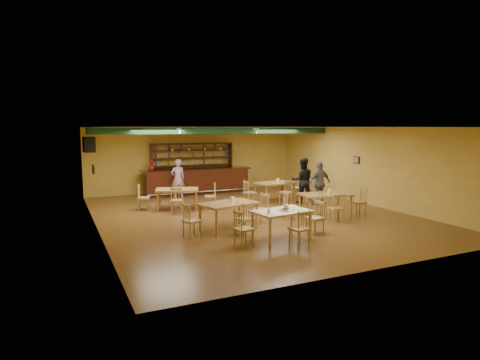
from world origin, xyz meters
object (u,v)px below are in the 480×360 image
dining_table_a (177,199)px  patron_right_a (302,180)px  dining_table_d (325,206)px  dining_table_b (275,192)px  near_table (281,225)px  patron_bar (178,179)px  bar_counter (197,181)px  dining_table_c (229,216)px

dining_table_a → patron_right_a: patron_right_a is taller
dining_table_d → patron_right_a: 2.77m
patron_right_a → dining_table_b: bearing=-22.7°
near_table → patron_right_a: bearing=44.0°
dining_table_a → patron_bar: size_ratio=0.92×
bar_counter → patron_right_a: (3.06, -3.97, 0.34)m
dining_table_c → dining_table_d: (3.56, 0.16, -0.00)m
dining_table_d → patron_bar: (-3.39, 5.74, 0.43)m
bar_counter → patron_bar: size_ratio=3.02×
dining_table_d → near_table: bearing=-138.7°
dining_table_a → near_table: near_table is taller
dining_table_b → dining_table_d: dining_table_d is taller
dining_table_d → dining_table_a: bearing=148.6°
dining_table_a → near_table: size_ratio=1.03×
bar_counter → dining_table_c: (-1.30, -6.73, -0.16)m
patron_bar → patron_right_a: (4.19, -3.14, 0.08)m
dining_table_c → dining_table_b: bearing=30.7°
dining_table_b → dining_table_d: (-0.00, -3.40, 0.02)m
dining_table_a → bar_counter: bearing=77.8°
dining_table_b → patron_bar: patron_bar is taller
dining_table_a → dining_table_b: 4.09m
dining_table_b → bar_counter: bearing=117.7°
dining_table_c → near_table: 1.80m
dining_table_a → dining_table_c: dining_table_c is taller
dining_table_b → patron_right_a: 1.25m
patron_bar → dining_table_d: bearing=119.7°
dining_table_d → patron_bar: bearing=129.1°
dining_table_c → patron_right_a: (4.36, 2.76, 0.50)m
patron_bar → patron_right_a: size_ratio=0.92×
dining_table_b → near_table: bearing=-125.5°
near_table → dining_table_d: bearing=25.6°
bar_counter → near_table: size_ratio=3.39×
dining_table_d → patron_right_a: size_ratio=0.89×
patron_bar → patron_right_a: 5.24m
dining_table_a → near_table: 5.34m
bar_counter → dining_table_a: size_ratio=3.30×
patron_right_a → dining_table_d: bearing=95.2°
patron_right_a → near_table: bearing=73.4°
dining_table_c → patron_bar: (0.17, 5.90, 0.43)m
bar_counter → dining_table_b: size_ratio=3.26×
patron_right_a → dining_table_a: bearing=12.8°
bar_counter → patron_bar: 1.43m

